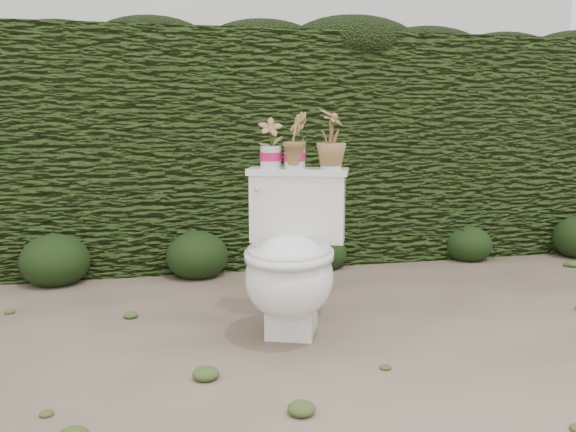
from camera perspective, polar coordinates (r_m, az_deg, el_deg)
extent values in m
plane|color=gray|center=(3.14, 2.09, -9.90)|extent=(60.00, 60.00, 0.00)
cube|color=#324717|center=(4.54, -3.12, 6.30)|extent=(8.00, 1.00, 1.60)
cube|color=silver|center=(9.02, -4.26, 15.33)|extent=(8.00, 3.50, 4.00)
cube|color=silver|center=(2.98, 0.38, -8.95)|extent=(0.31, 0.36, 0.20)
ellipsoid|color=silver|center=(2.82, 0.12, -5.71)|extent=(0.57, 0.62, 0.39)
cube|color=silver|center=(3.08, 0.93, 0.76)|extent=(0.50, 0.33, 0.34)
cube|color=silver|center=(3.06, 0.94, 4.19)|extent=(0.53, 0.36, 0.03)
cylinder|color=silver|center=(3.00, -2.80, 2.55)|extent=(0.04, 0.06, 0.02)
sphere|color=silver|center=(2.97, -2.91, 2.48)|extent=(0.03, 0.03, 0.03)
imported|color=#337B26|center=(3.07, -1.63, 6.73)|extent=(0.14, 0.10, 0.24)
imported|color=#337B26|center=(3.05, 0.65, 6.98)|extent=(0.16, 0.18, 0.27)
imported|color=#337B26|center=(3.03, 4.06, 7.06)|extent=(0.21, 0.21, 0.28)
ellipsoid|color=black|center=(4.08, -20.99, -3.53)|extent=(0.43, 0.43, 0.34)
ellipsoid|color=black|center=(4.03, -8.51, -3.30)|extent=(0.40, 0.40, 0.32)
ellipsoid|color=black|center=(4.23, 3.36, -3.13)|extent=(0.32, 0.32, 0.25)
ellipsoid|color=black|center=(4.65, 16.51, -2.22)|extent=(0.34, 0.34, 0.27)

